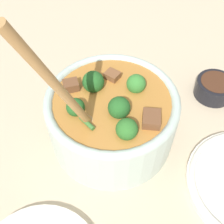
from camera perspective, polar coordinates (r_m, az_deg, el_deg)
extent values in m
plane|color=#C6B293|center=(0.55, 0.00, -4.80)|extent=(4.00, 4.00, 0.00)
cylinder|color=#B2C6BC|center=(0.51, 0.00, -1.49)|extent=(0.23, 0.23, 0.10)
torus|color=#B2C6BC|center=(0.47, 0.00, 2.42)|extent=(0.23, 0.23, 0.02)
cylinder|color=#B27533|center=(0.49, 0.00, 0.02)|extent=(0.20, 0.20, 0.07)
sphere|color=#235B23|center=(0.44, 1.45, 0.89)|extent=(0.04, 0.04, 0.04)
cylinder|color=#6B9956|center=(0.46, 1.39, -1.18)|extent=(0.01, 0.01, 0.02)
sphere|color=#235B23|center=(0.48, -3.91, 6.08)|extent=(0.04, 0.04, 0.04)
cylinder|color=#6B9956|center=(0.50, -3.74, 3.87)|extent=(0.01, 0.01, 0.02)
sphere|color=#2D6B28|center=(0.42, 3.03, -3.49)|extent=(0.03, 0.03, 0.03)
cylinder|color=#6B9956|center=(0.44, 2.90, -5.35)|extent=(0.01, 0.01, 0.02)
sphere|color=#235B23|center=(0.45, -7.42, 0.98)|extent=(0.03, 0.03, 0.03)
cylinder|color=#6B9956|center=(0.46, -7.15, -0.74)|extent=(0.01, 0.01, 0.01)
sphere|color=#387F33|center=(0.48, 4.92, 5.74)|extent=(0.03, 0.03, 0.03)
cylinder|color=#6B9956|center=(0.49, 4.74, 3.79)|extent=(0.01, 0.01, 0.01)
cube|color=brown|center=(0.50, 0.07, 7.22)|extent=(0.03, 0.02, 0.02)
cube|color=brown|center=(0.44, 7.96, -1.75)|extent=(0.04, 0.04, 0.02)
cube|color=brown|center=(0.48, -8.33, 5.24)|extent=(0.03, 0.03, 0.02)
cylinder|color=#3D7533|center=(0.43, -5.14, -2.18)|extent=(0.03, 0.01, 0.01)
ellipsoid|color=#A87A47|center=(0.44, -4.69, -2.03)|extent=(0.04, 0.03, 0.01)
cylinder|color=#A87A47|center=(0.34, -10.81, 4.76)|extent=(0.02, 0.10, 0.23)
cylinder|color=black|center=(0.64, 20.06, 4.57)|extent=(0.08, 0.08, 0.04)
cylinder|color=#472819|center=(0.63, 20.39, 5.41)|extent=(0.07, 0.07, 0.01)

